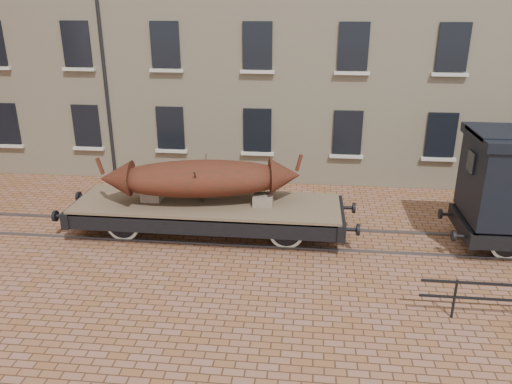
# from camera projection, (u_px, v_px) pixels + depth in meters

# --- Properties ---
(ground) EXTENTS (90.00, 90.00, 0.00)m
(ground) POSITION_uv_depth(u_px,v_px,m) (320.00, 239.00, 15.51)
(ground) COLOR brown
(warehouse_cream) EXTENTS (40.00, 10.19, 14.00)m
(warehouse_cream) POSITION_uv_depth(u_px,v_px,m) (393.00, 0.00, 21.98)
(warehouse_cream) COLOR beige
(warehouse_cream) RESTS_ON ground
(rail_track) EXTENTS (30.00, 1.52, 0.06)m
(rail_track) POSITION_uv_depth(u_px,v_px,m) (321.00, 238.00, 15.49)
(rail_track) COLOR #59595E
(rail_track) RESTS_ON ground
(flatcar_wagon) EXTENTS (9.25, 2.51, 1.40)m
(flatcar_wagon) POSITION_uv_depth(u_px,v_px,m) (207.00, 209.00, 15.55)
(flatcar_wagon) COLOR brown
(flatcar_wagon) RESTS_ON ground
(iron_boat) EXTENTS (6.17, 2.54, 1.50)m
(iron_boat) POSITION_uv_depth(u_px,v_px,m) (201.00, 178.00, 15.21)
(iron_boat) COLOR #561B12
(iron_boat) RESTS_ON flatcar_wagon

